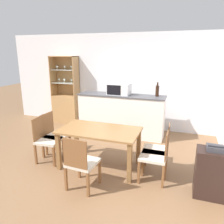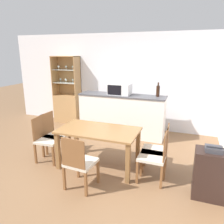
# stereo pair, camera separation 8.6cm
# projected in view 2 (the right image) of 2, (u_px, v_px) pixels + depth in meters

# --- Properties ---
(ground_plane) EXTENTS (18.00, 18.00, 0.00)m
(ground_plane) POSITION_uv_depth(u_px,v_px,m) (77.00, 170.00, 3.97)
(ground_plane) COLOR brown
(wall_back) EXTENTS (6.80, 0.06, 2.55)m
(wall_back) POSITION_uv_depth(u_px,v_px,m) (122.00, 81.00, 6.00)
(wall_back) COLOR silver
(wall_back) RESTS_ON ground_plane
(kitchen_counter) EXTENTS (2.16, 0.53, 1.04)m
(kitchen_counter) POSITION_uv_depth(u_px,v_px,m) (122.00, 115.00, 5.51)
(kitchen_counter) COLOR white
(kitchen_counter) RESTS_ON ground_plane
(display_cabinet) EXTENTS (0.77, 0.38, 1.95)m
(display_cabinet) POSITION_uv_depth(u_px,v_px,m) (68.00, 103.00, 6.54)
(display_cabinet) COLOR tan
(display_cabinet) RESTS_ON ground_plane
(dining_table) EXTENTS (1.43, 0.80, 0.72)m
(dining_table) POSITION_uv_depth(u_px,v_px,m) (99.00, 135.00, 3.94)
(dining_table) COLOR olive
(dining_table) RESTS_ON ground_plane
(dining_chair_side_left_far) EXTENTS (0.45, 0.45, 0.88)m
(dining_chair_side_left_far) POSITION_uv_depth(u_px,v_px,m) (54.00, 134.00, 4.44)
(dining_chair_side_left_far) COLOR beige
(dining_chair_side_left_far) RESTS_ON ground_plane
(dining_chair_side_right_far) EXTENTS (0.44, 0.44, 0.88)m
(dining_chair_side_right_far) POSITION_uv_depth(u_px,v_px,m) (157.00, 150.00, 3.75)
(dining_chair_side_right_far) COLOR beige
(dining_chair_side_right_far) RESTS_ON ground_plane
(dining_chair_head_near) EXTENTS (0.45, 0.45, 0.88)m
(dining_chair_head_near) POSITION_uv_depth(u_px,v_px,m) (79.00, 162.00, 3.33)
(dining_chair_head_near) COLOR beige
(dining_chair_head_near) RESTS_ON ground_plane
(dining_chair_side_left_near) EXTENTS (0.45, 0.45, 0.88)m
(dining_chair_side_left_near) POSITION_uv_depth(u_px,v_px,m) (47.00, 139.00, 4.22)
(dining_chair_side_left_near) COLOR beige
(dining_chair_side_left_near) RESTS_ON ground_plane
(dining_chair_side_right_near) EXTENTS (0.43, 0.43, 0.88)m
(dining_chair_side_right_near) POSITION_uv_depth(u_px,v_px,m) (155.00, 156.00, 3.53)
(dining_chair_side_right_near) COLOR beige
(dining_chair_side_right_near) RESTS_ON ground_plane
(microwave) EXTENTS (0.54, 0.40, 0.27)m
(microwave) POSITION_uv_depth(u_px,v_px,m) (120.00, 89.00, 5.39)
(microwave) COLOR silver
(microwave) RESTS_ON kitchen_counter
(wine_bottle) EXTENTS (0.08, 0.08, 0.34)m
(wine_bottle) POSITION_uv_depth(u_px,v_px,m) (158.00, 91.00, 5.14)
(wine_bottle) COLOR black
(wine_bottle) RESTS_ON kitchen_counter
(side_cabinet) EXTENTS (0.59, 0.34, 0.73)m
(side_cabinet) POSITION_uv_depth(u_px,v_px,m) (215.00, 175.00, 3.12)
(side_cabinet) COLOR black
(side_cabinet) RESTS_ON ground_plane
(telephone) EXTENTS (0.23, 0.18, 0.11)m
(telephone) POSITION_uv_depth(u_px,v_px,m) (214.00, 149.00, 3.02)
(telephone) COLOR #38383D
(telephone) RESTS_ON side_cabinet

